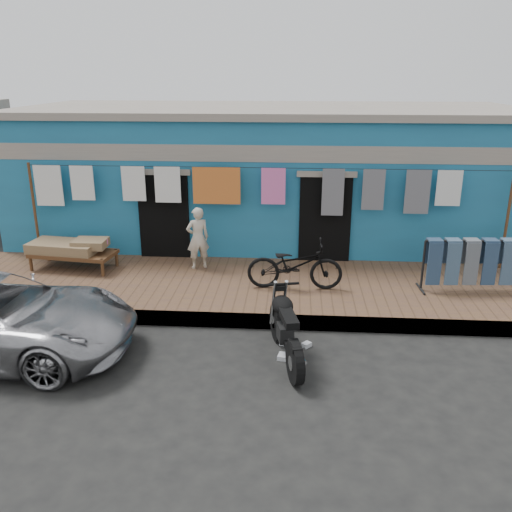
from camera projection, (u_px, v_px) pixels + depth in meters
The scene contains 13 objects.
ground at pixel (246, 375), 7.83m from camera, with size 80.00×80.00×0.00m, color black.
sidewalk at pixel (260, 289), 10.63m from camera, with size 28.00×3.00×0.25m, color brown.
curb at pixel (254, 321), 9.26m from camera, with size 28.00×0.10×0.25m, color gray.
building at pixel (270, 174), 13.89m from camera, with size 12.20×5.20×3.36m.
clothesline at pixel (245, 191), 11.29m from camera, with size 10.06×0.06×2.10m.
seated_person at pixel (198, 238), 11.21m from camera, with size 0.47×0.31×1.31m, color beige.
bicycle at pixel (295, 260), 10.16m from camera, with size 0.63×1.78×1.15m, color black.
motorcycle at pixel (286, 328), 8.11m from camera, with size 0.94×1.74×1.07m, color black, non-canonical shape.
charpoy at pixel (74, 254), 11.30m from camera, with size 1.90×1.08×0.61m, color brown, non-canonical shape.
jeans_rack at pixel (478, 264), 10.09m from camera, with size 2.18×0.58×1.04m, color black, non-canonical shape.
litter_a at pixel (284, 342), 8.72m from camera, with size 0.16×0.12×0.07m, color silver.
litter_b at pixel (306, 345), 8.64m from camera, with size 0.14×0.11×0.07m, color silver.
litter_c at pixel (283, 357), 8.28m from camera, with size 0.18×0.14×0.07m, color silver.
Camera 1 is at (0.65, -6.83, 4.17)m, focal length 38.00 mm.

